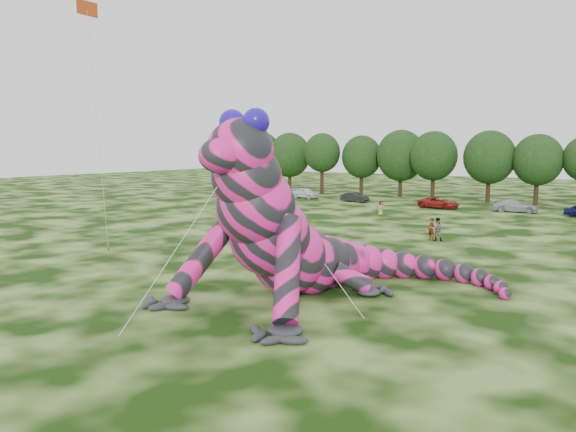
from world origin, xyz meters
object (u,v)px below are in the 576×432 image
(tree_1, at_px, (262,161))
(tree_4, at_px, (362,165))
(tree_3, at_px, (322,163))
(tree_5, at_px, (401,163))
(car_1, at_px, (355,197))
(spectator_0, at_px, (431,229))
(tree_8, at_px, (537,170))
(spectator_4, at_px, (381,208))
(car_2, at_px, (439,203))
(flying_kite, at_px, (89,28))
(tree_6, at_px, (433,166))
(tree_2, at_px, (290,162))
(car_3, at_px, (515,206))
(tree_0, at_px, (238,161))
(spectator_1, at_px, (437,229))
(tree_7, at_px, (489,167))
(inflatable_gecko, at_px, (305,204))
(car_0, at_px, (306,193))

(tree_1, distance_m, tree_4, 18.73)
(tree_3, bearing_deg, tree_5, 6.20)
(car_1, xyz_separation_m, spectator_0, (19.36, -23.88, 0.23))
(tree_1, distance_m, tree_8, 44.15)
(spectator_4, bearing_deg, car_2, 11.61)
(flying_kite, bearing_deg, tree_6, 86.57)
(tree_3, xyz_separation_m, tree_5, (12.59, 1.37, 0.18))
(tree_2, xyz_separation_m, car_3, (38.37, -11.05, -4.11))
(tree_8, xyz_separation_m, spectator_0, (-1.43, -33.10, -3.60))
(tree_6, relative_size, car_2, 1.94)
(tree_0, xyz_separation_m, spectator_1, (49.37, -35.34, -3.83))
(tree_7, xyz_separation_m, car_3, (5.44, -9.09, -4.03))
(tree_2, bearing_deg, spectator_0, -43.02)
(tree_6, xyz_separation_m, spectator_1, (12.37, -32.79, -3.82))
(tree_3, height_order, tree_4, tree_3)
(spectator_4, bearing_deg, car_1, 63.89)
(inflatable_gecko, distance_m, tree_3, 60.43)
(inflatable_gecko, bearing_deg, tree_8, 94.17)
(tree_7, bearing_deg, tree_5, 172.87)
(inflatable_gecko, bearing_deg, car_0, 128.01)
(car_0, relative_size, spectator_4, 2.74)
(tree_7, bearing_deg, spectator_1, -81.55)
(car_1, bearing_deg, tree_5, -2.69)
(tree_0, relative_size, spectator_1, 5.13)
(tree_8, bearing_deg, tree_5, 175.61)
(tree_3, height_order, spectator_4, tree_3)
(tree_6, distance_m, tree_7, 7.48)
(tree_3, height_order, car_3, tree_3)
(tree_2, xyz_separation_m, tree_7, (32.94, -1.96, -0.08))
(flying_kite, relative_size, tree_0, 1.75)
(tree_0, xyz_separation_m, tree_7, (44.48, -2.43, -0.02))
(tree_3, height_order, spectator_1, tree_3)
(tree_4, height_order, tree_5, tree_5)
(tree_2, relative_size, tree_6, 1.02)
(tree_5, relative_size, tree_7, 1.03)
(spectator_1, bearing_deg, car_2, -95.76)
(tree_1, bearing_deg, tree_2, 7.58)
(tree_5, relative_size, tree_8, 1.10)
(tree_3, height_order, spectator_0, tree_3)
(tree_3, distance_m, car_3, 32.70)
(tree_2, height_order, tree_8, tree_2)
(inflatable_gecko, relative_size, car_1, 4.67)
(tree_2, height_order, tree_7, tree_2)
(inflatable_gecko, distance_m, tree_2, 65.80)
(tree_5, relative_size, car_3, 2.01)
(tree_3, relative_size, car_1, 2.42)
(car_3, bearing_deg, tree_1, 64.75)
(tree_5, bearing_deg, tree_7, -7.13)
(tree_3, relative_size, spectator_0, 5.41)
(tree_1, relative_size, tree_6, 1.03)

